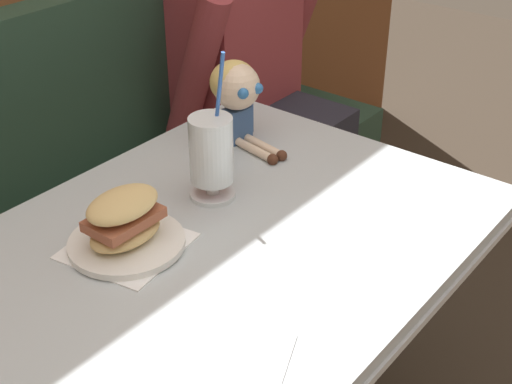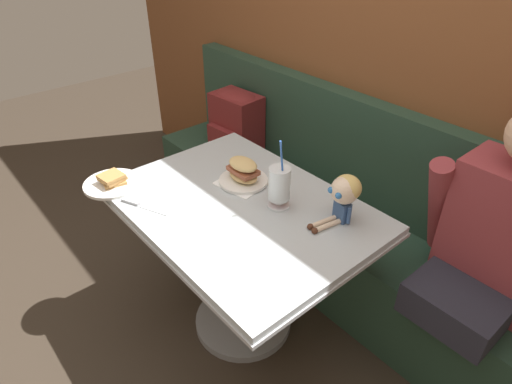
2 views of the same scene
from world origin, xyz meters
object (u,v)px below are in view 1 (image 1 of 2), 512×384
milkshake_glass (211,153)px  diner_patron (246,55)px  sandwich_plate (125,226)px  seated_doll (237,91)px

milkshake_glass → diner_patron: diner_patron is taller
milkshake_glass → diner_patron: (0.69, 0.47, -0.10)m
sandwich_plate → diner_patron: bearing=26.7°
milkshake_glass → seated_doll: size_ratio=1.39×
sandwich_plate → diner_patron: size_ratio=0.28×
milkshake_glass → diner_patron: bearing=34.4°
milkshake_glass → seated_doll: 0.26m
sandwich_plate → diner_patron: (0.92, 0.46, -0.04)m
sandwich_plate → seated_doll: size_ratio=1.02×
milkshake_glass → sandwich_plate: milkshake_glass is taller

